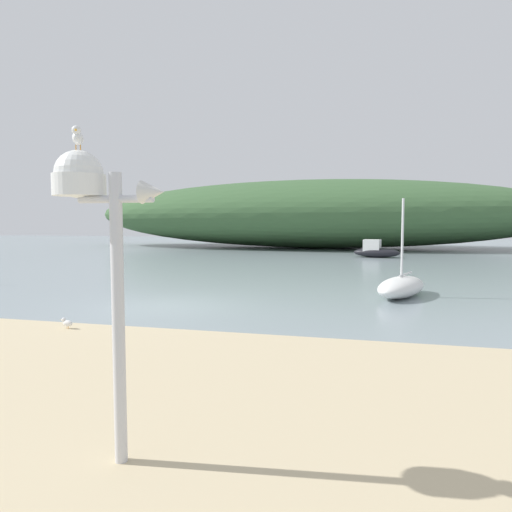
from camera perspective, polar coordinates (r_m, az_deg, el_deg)
ground_plane at (r=14.12m, az=-10.80°, el=-6.08°), size 120.00×120.00×0.00m
distant_hill at (r=45.32m, az=7.52°, el=5.20°), size 45.44×14.78×6.56m
mast_structure at (r=4.63m, az=-19.72°, el=5.60°), size 1.12×0.49×2.99m
seagull_on_radar at (r=4.75m, az=-21.24°, el=13.62°), size 0.18×0.28×0.21m
sailboat_by_sandbar at (r=16.21m, az=17.56°, el=-3.62°), size 2.25×3.45×3.29m
motorboat_far_right at (r=33.54m, az=14.59°, el=0.63°), size 3.39×1.77×1.26m
seagull_upper_strand at (r=10.89m, az=-22.39°, el=-7.64°), size 0.33×0.14×0.23m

